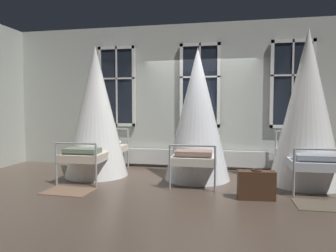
{
  "coord_description": "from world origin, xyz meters",
  "views": [
    {
      "loc": [
        0.6,
        -5.88,
        1.41
      ],
      "look_at": [
        -0.54,
        0.05,
        1.04
      ],
      "focal_mm": 32.56,
      "sensor_mm": 36.0,
      "label": 1
    }
  ],
  "objects_px": {
    "cot_third": "(307,110)",
    "suitcase_dark": "(256,185)",
    "cot_first": "(96,113)",
    "cot_second": "(197,116)"
  },
  "relations": [
    {
      "from": "cot_first",
      "to": "cot_third",
      "type": "bearing_deg",
      "value": -90.51
    },
    {
      "from": "cot_second",
      "to": "cot_first",
      "type": "bearing_deg",
      "value": 91.97
    },
    {
      "from": "cot_first",
      "to": "cot_third",
      "type": "distance_m",
      "value": 4.07
    },
    {
      "from": "cot_first",
      "to": "suitcase_dark",
      "type": "relative_size",
      "value": 4.65
    },
    {
      "from": "cot_second",
      "to": "suitcase_dark",
      "type": "distance_m",
      "value": 1.87
    },
    {
      "from": "cot_second",
      "to": "cot_third",
      "type": "distance_m",
      "value": 1.99
    },
    {
      "from": "cot_first",
      "to": "cot_third",
      "type": "relative_size",
      "value": 0.94
    },
    {
      "from": "cot_first",
      "to": "cot_third",
      "type": "height_order",
      "value": "cot_third"
    },
    {
      "from": "cot_first",
      "to": "suitcase_dark",
      "type": "distance_m",
      "value": 3.46
    },
    {
      "from": "cot_third",
      "to": "suitcase_dark",
      "type": "height_order",
      "value": "cot_third"
    }
  ]
}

